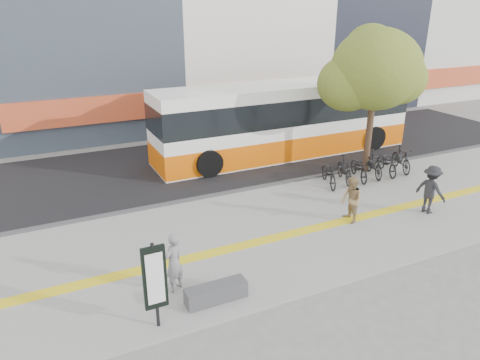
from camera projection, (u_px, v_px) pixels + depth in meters
name	position (u px, v px, depth m)	size (l,w,h in m)	color
ground	(280.00, 257.00, 13.50)	(120.00, 120.00, 0.00)	slate
sidewalk	(257.00, 235.00, 14.74)	(40.00, 7.00, 0.08)	gray
tactile_strip	(265.00, 240.00, 14.31)	(40.00, 0.45, 0.01)	yellow
street	(183.00, 166.00, 21.04)	(40.00, 8.00, 0.06)	black
curb	(216.00, 196.00, 17.67)	(40.00, 0.25, 0.14)	#3D3E40
bench	(216.00, 293.00, 11.34)	(1.60, 0.45, 0.45)	#3D3E40
signboard	(155.00, 279.00, 10.05)	(0.55, 0.10, 2.20)	black
street_tree	(373.00, 71.00, 18.77)	(4.40, 3.80, 6.31)	#322416
bus	(285.00, 122.00, 22.08)	(13.19, 3.13, 3.51)	white
bicycle_row	(366.00, 166.00, 19.28)	(5.16, 2.04, 1.12)	black
seated_woman	(174.00, 262.00, 11.55)	(0.60, 0.40, 1.65)	black
pedestrian_tan	(351.00, 200.00, 15.26)	(0.79, 0.62, 1.63)	#91764C
pedestrian_dark	(431.00, 189.00, 15.93)	(1.15, 0.66, 1.78)	black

